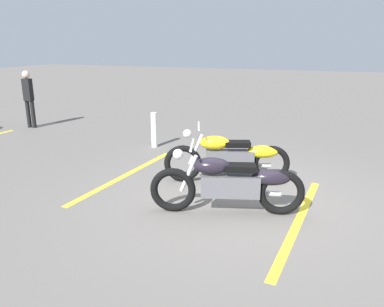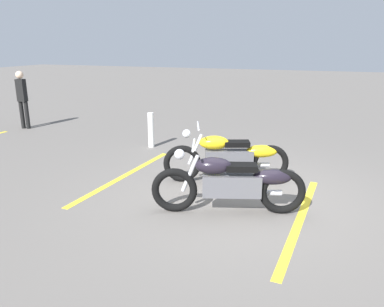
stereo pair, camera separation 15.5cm
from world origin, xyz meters
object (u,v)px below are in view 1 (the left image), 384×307
at_px(bollard_post, 154,130).
at_px(motorcycle_bright_foreground, 230,157).
at_px(bystander_near_row, 29,96).
at_px(motorcycle_dark_foreground, 231,183).

bearing_deg(bollard_post, motorcycle_bright_foreground, 145.28).
height_order(motorcycle_bright_foreground, bollard_post, motorcycle_bright_foreground).
bearing_deg(bystander_near_row, motorcycle_dark_foreground, -123.71).
distance_m(bystander_near_row, bollard_post, 4.39).
bearing_deg(motorcycle_dark_foreground, bollard_post, -64.21).
relative_size(bystander_near_row, bollard_post, 1.98).
relative_size(motorcycle_bright_foreground, motorcycle_dark_foreground, 0.99).
bearing_deg(motorcycle_bright_foreground, bollard_post, -55.15).
xyz_separation_m(motorcycle_bright_foreground, bystander_near_row, (6.64, -2.21, 0.45)).
xyz_separation_m(motorcycle_bright_foreground, motorcycle_dark_foreground, (-0.36, 1.24, 0.00)).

